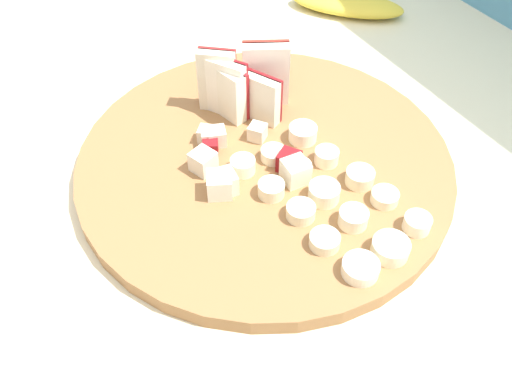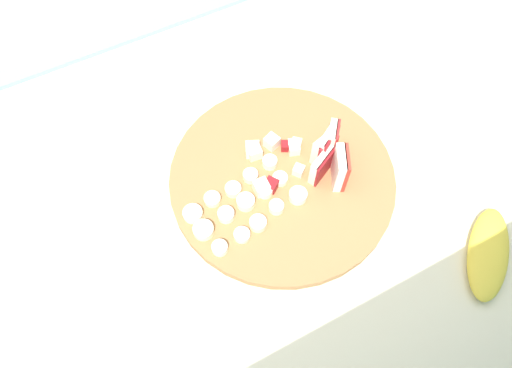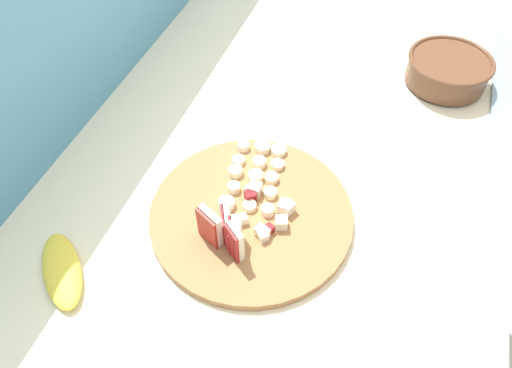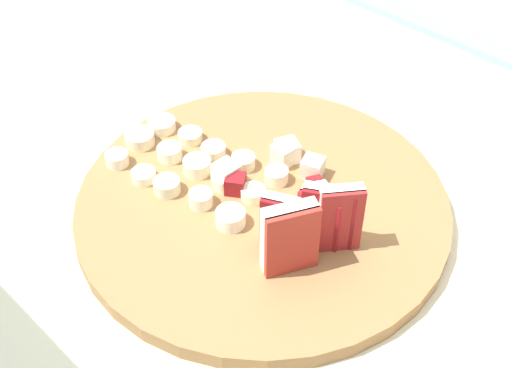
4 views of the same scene
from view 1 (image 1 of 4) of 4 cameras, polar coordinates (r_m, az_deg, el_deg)
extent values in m
cylinder|color=olive|center=(0.52, 0.88, 2.29)|extent=(0.35, 0.35, 0.02)
cube|color=maroon|center=(0.55, -2.34, 9.71)|extent=(0.04, 0.02, 0.05)
cube|color=#EFE5CC|center=(0.54, -2.96, 9.36)|extent=(0.04, 0.02, 0.05)
cube|color=maroon|center=(0.55, -3.01, 10.27)|extent=(0.04, 0.03, 0.06)
cube|color=white|center=(0.54, -3.37, 9.91)|extent=(0.04, 0.03, 0.06)
cube|color=maroon|center=(0.54, 0.43, 9.29)|extent=(0.05, 0.03, 0.05)
cube|color=beige|center=(0.54, 0.05, 8.94)|extent=(0.05, 0.03, 0.05)
cube|color=#A32323|center=(0.55, -3.93, 10.97)|extent=(0.03, 0.03, 0.07)
cube|color=beige|center=(0.55, -4.07, 10.57)|extent=(0.03, 0.04, 0.07)
cube|color=#B22D23|center=(0.56, 0.98, 11.72)|extent=(0.03, 0.04, 0.07)
cube|color=white|center=(0.55, 1.03, 11.25)|extent=(0.03, 0.05, 0.07)
cube|color=beige|center=(0.52, 0.15, 5.40)|extent=(0.02, 0.02, 0.02)
cube|color=#EFE5CC|center=(0.52, -4.10, 4.93)|extent=(0.02, 0.02, 0.02)
cube|color=white|center=(0.47, -3.82, -0.07)|extent=(0.03, 0.03, 0.02)
cube|color=#EFE5CC|center=(0.49, -5.51, 2.34)|extent=(0.03, 0.03, 0.02)
cube|color=#EFE5CC|center=(0.52, -5.15, 5.11)|extent=(0.02, 0.02, 0.01)
cube|color=#EFE5CC|center=(0.48, 4.11, 1.30)|extent=(0.02, 0.02, 0.02)
cube|color=beige|center=(0.47, -3.34, 0.14)|extent=(0.02, 0.02, 0.02)
cube|color=maroon|center=(0.51, -4.75, 3.85)|extent=(0.02, 0.02, 0.01)
cube|color=maroon|center=(0.49, 3.43, 2.37)|extent=(0.03, 0.03, 0.02)
cube|color=beige|center=(0.52, -4.79, 4.87)|extent=(0.02, 0.02, 0.02)
cylinder|color=white|center=(0.49, -1.38, 1.93)|extent=(0.02, 0.02, 0.01)
cylinder|color=beige|center=(0.47, 1.60, -0.53)|extent=(0.02, 0.02, 0.01)
cylinder|color=beige|center=(0.46, 4.28, -3.05)|extent=(0.02, 0.02, 0.01)
cylinder|color=beige|center=(0.44, 7.48, -5.69)|extent=(0.02, 0.02, 0.01)
cylinder|color=white|center=(0.43, 10.78, -8.58)|extent=(0.03, 0.03, 0.01)
cylinder|color=#F4EAC6|center=(0.51, 1.80, 3.11)|extent=(0.02, 0.02, 0.01)
cylinder|color=white|center=(0.49, 4.40, 1.43)|extent=(0.02, 0.02, 0.01)
cylinder|color=#F4EAC6|center=(0.47, 7.07, -0.91)|extent=(0.03, 0.03, 0.01)
cylinder|color=white|center=(0.46, 10.18, -3.60)|extent=(0.02, 0.02, 0.01)
cylinder|color=beige|center=(0.44, 13.77, -6.49)|extent=(0.03, 0.03, 0.01)
cylinder|color=white|center=(0.53, 4.88, 5.26)|extent=(0.03, 0.03, 0.01)
cylinder|color=#F4EAC6|center=(0.51, 7.33, 2.84)|extent=(0.02, 0.02, 0.01)
cylinder|color=beige|center=(0.49, 10.73, 0.71)|extent=(0.03, 0.03, 0.01)
cylinder|color=#F4EAC6|center=(0.48, 13.21, -1.32)|extent=(0.02, 0.02, 0.01)
cylinder|color=white|center=(0.47, 16.38, -3.93)|extent=(0.02, 0.02, 0.01)
ellipsoid|color=gold|center=(0.77, 9.44, 17.95)|extent=(0.15, 0.14, 0.02)
camera|label=2|loc=(0.59, 85.95, 50.61)|focal=33.82mm
camera|label=3|loc=(0.83, -54.81, 57.81)|focal=33.31mm
camera|label=4|loc=(0.82, 15.45, 50.97)|focal=46.91mm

